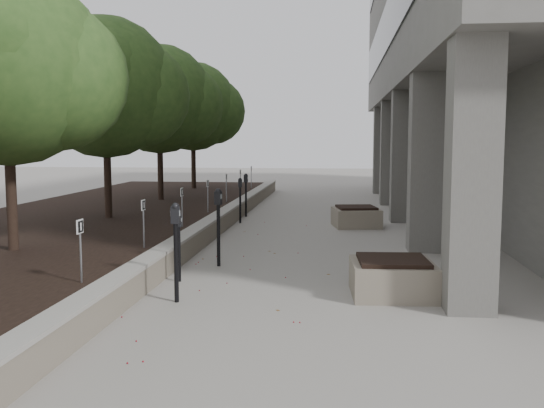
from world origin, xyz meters
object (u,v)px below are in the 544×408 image
at_px(planter_back, 356,216).
at_px(parking_meter_5, 246,195).
at_px(planter_front, 392,277).
at_px(crabapple_tree_4, 159,122).
at_px(crabapple_tree_5, 193,125).
at_px(parking_meter_3, 218,227).
at_px(parking_meter_4, 240,200).
at_px(parking_meter_2, 179,247).
at_px(parking_meter_1, 176,253).
at_px(crabapple_tree_3, 106,117).
at_px(crabapple_tree_2, 7,108).

bearing_deg(planter_back, parking_meter_5, 151.29).
bearing_deg(planter_front, crabapple_tree_4, 122.62).
bearing_deg(crabapple_tree_4, crabapple_tree_5, 90.00).
height_order(parking_meter_5, planter_front, parking_meter_5).
height_order(crabapple_tree_5, planter_front, crabapple_tree_5).
bearing_deg(parking_meter_3, parking_meter_5, 110.43).
relative_size(crabapple_tree_4, parking_meter_4, 3.94).
xyz_separation_m(parking_meter_2, parking_meter_3, (0.44, 1.40, 0.16)).
distance_m(parking_meter_1, parking_meter_3, 2.78).
bearing_deg(crabapple_tree_3, planter_back, 14.35).
bearing_deg(parking_meter_5, parking_meter_3, -74.56).
distance_m(crabapple_tree_4, parking_meter_2, 11.42).
relative_size(parking_meter_2, planter_back, 0.97).
relative_size(crabapple_tree_5, planter_back, 4.25).
distance_m(parking_meter_3, planter_front, 3.86).
height_order(crabapple_tree_3, parking_meter_4, crabapple_tree_3).
xyz_separation_m(crabapple_tree_5, parking_meter_3, (3.89, -14.20, -2.33)).
xyz_separation_m(parking_meter_2, planter_front, (3.71, -0.59, -0.32)).
bearing_deg(crabapple_tree_4, parking_meter_1, -72.54).
xyz_separation_m(planter_front, planter_back, (-0.38, 7.92, -0.01)).
xyz_separation_m(crabapple_tree_3, parking_meter_4, (3.31, 2.11, -2.43)).
relative_size(parking_meter_1, parking_meter_5, 1.10).
bearing_deg(crabapple_tree_2, crabapple_tree_3, 90.00).
height_order(crabapple_tree_2, parking_meter_2, crabapple_tree_2).
relative_size(parking_meter_4, planter_back, 1.08).
height_order(parking_meter_4, planter_front, parking_meter_4).
height_order(crabapple_tree_5, planter_back, crabapple_tree_5).
relative_size(crabapple_tree_2, crabapple_tree_3, 1.00).
distance_m(parking_meter_2, parking_meter_3, 1.48).
distance_m(parking_meter_4, parking_meter_5, 1.56).
distance_m(crabapple_tree_5, parking_meter_3, 14.91).
relative_size(crabapple_tree_3, planter_front, 4.13).
xyz_separation_m(parking_meter_2, parking_meter_5, (-0.20, 9.27, 0.09)).
bearing_deg(crabapple_tree_4, parking_meter_3, -67.08).
distance_m(crabapple_tree_4, planter_back, 8.04).
relative_size(planter_front, planter_back, 1.03).
xyz_separation_m(crabapple_tree_2, planter_front, (7.16, -1.19, -2.81)).
distance_m(parking_meter_3, parking_meter_4, 6.34).
bearing_deg(crabapple_tree_3, planter_front, -40.84).
relative_size(crabapple_tree_2, planter_front, 4.13).
xyz_separation_m(crabapple_tree_2, crabapple_tree_4, (0.00, 10.00, 0.00)).
xyz_separation_m(parking_meter_1, planter_back, (3.01, 8.72, -0.49)).
height_order(crabapple_tree_2, crabapple_tree_3, same).
bearing_deg(planter_front, parking_meter_5, 111.64).
xyz_separation_m(crabapple_tree_2, parking_meter_2, (3.45, -0.60, -2.50)).
bearing_deg(crabapple_tree_2, parking_meter_2, -9.87).
relative_size(crabapple_tree_2, crabapple_tree_5, 1.00).
xyz_separation_m(crabapple_tree_3, planter_front, (7.16, -6.19, -2.81)).
bearing_deg(planter_back, crabapple_tree_2, -135.19).
bearing_deg(parking_meter_3, planter_back, 79.81).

